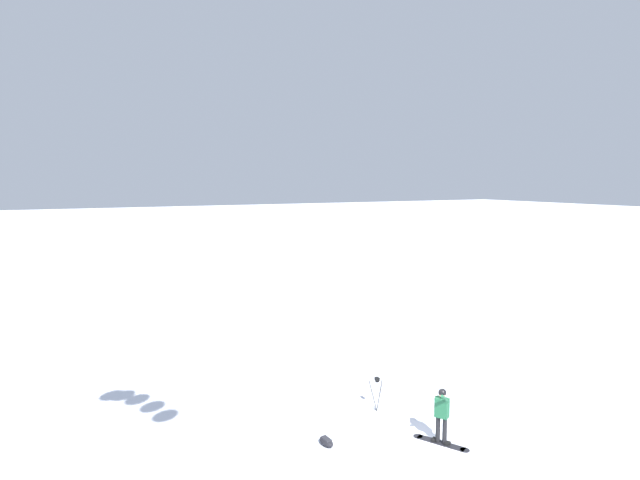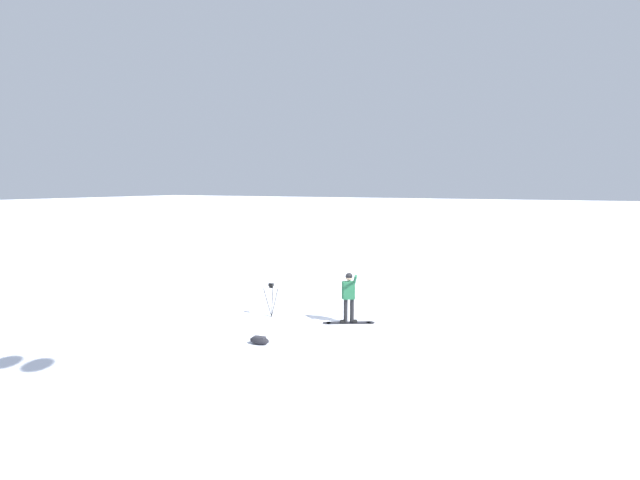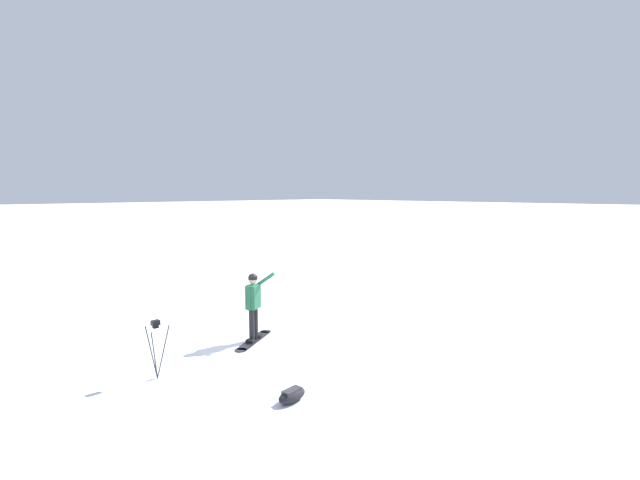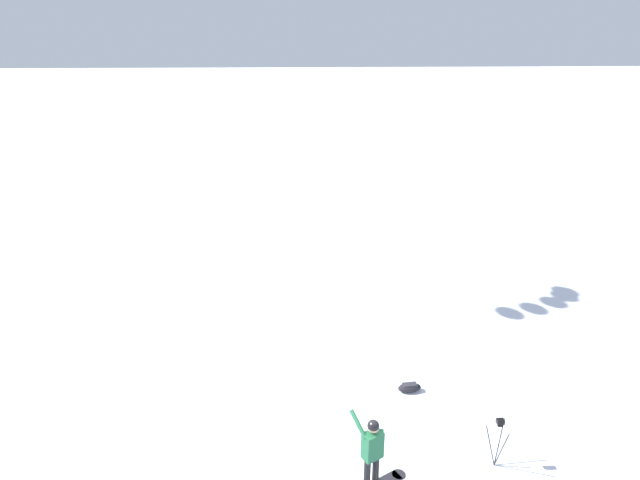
% 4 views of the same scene
% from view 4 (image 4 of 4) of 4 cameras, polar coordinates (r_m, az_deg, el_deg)
% --- Properties ---
extents(ground_plane, '(300.00, 300.00, 0.00)m').
position_cam_4_polar(ground_plane, '(12.92, 6.57, -22.90)').
color(ground_plane, white).
extents(snowboarder, '(0.61, 0.69, 1.80)m').
position_cam_4_polar(snowboarder, '(11.76, 5.51, -20.94)').
color(snowboarder, black).
rests_on(snowboarder, ground_plane).
extents(gear_bag_large, '(0.36, 0.65, 0.23)m').
position_cam_4_polar(gear_bag_large, '(15.10, 9.40, -15.05)').
color(gear_bag_large, black).
rests_on(gear_bag_large, ground_plane).
extents(camera_tripod, '(0.52, 0.50, 1.24)m').
position_cam_4_polar(camera_tripod, '(12.94, 18.30, -18.68)').
color(camera_tripod, '#262628').
rests_on(camera_tripod, ground_plane).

